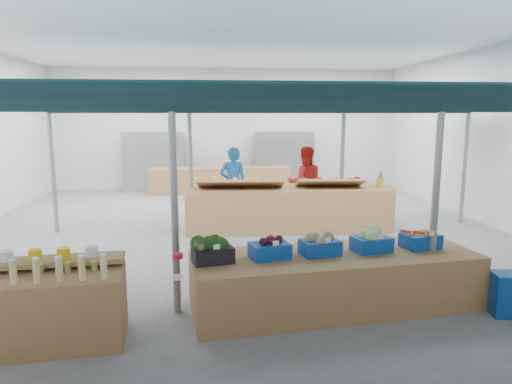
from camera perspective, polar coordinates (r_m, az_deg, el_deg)
floor at (r=10.16m, az=-2.46°, el=-5.19°), size 13.00×13.00×0.00m
hall at (r=11.26m, az=-2.95°, el=9.86°), size 13.00×13.00×13.00m
pole_grid at (r=8.20m, az=3.36°, el=4.11°), size 10.00×4.60×3.00m
awnings at (r=8.16m, az=3.42°, el=10.89°), size 9.50×7.08×0.30m
back_shelving_left at (r=16.02m, az=-12.63°, el=3.67°), size 2.00×0.50×2.00m
back_shelving_right at (r=16.09m, az=3.51°, el=3.91°), size 2.00×0.50×2.00m
bottle_shelf at (r=5.89m, az=-25.44°, el=-12.73°), size 1.94×1.30×1.11m
veg_counter at (r=6.42m, az=9.71°, el=-10.77°), size 3.97×1.74×0.75m
fruit_counter at (r=10.38m, az=4.06°, el=-2.11°), size 4.60×1.21×0.98m
far_counter at (r=15.49m, az=-4.52°, el=1.53°), size 4.77×1.20×0.85m
crate_stack at (r=6.95m, az=29.21°, el=-11.10°), size 0.52×0.41×0.57m
vendor_left at (r=11.26m, az=-2.88°, el=1.01°), size 0.68×0.46×1.83m
vendor_right at (r=11.48m, az=6.13°, el=1.14°), size 0.91×0.72×1.83m
crate_broccoli at (r=5.85m, az=-5.46°, el=-7.21°), size 0.57×0.46×0.35m
crate_beets at (r=5.99m, az=1.71°, el=-7.03°), size 0.57×0.46×0.29m
crate_celeriac at (r=6.19m, az=8.00°, el=-6.46°), size 0.57×0.46×0.31m
crate_cabbage at (r=6.48m, az=14.25°, el=-5.81°), size 0.57×0.46×0.35m
crate_carrots at (r=6.85m, az=19.86°, el=-5.66°), size 0.57×0.46×0.29m
sparrow at (r=5.69m, az=-7.03°, el=-6.81°), size 0.12×0.09×0.11m
pole_ribbon at (r=5.02m, az=-9.76°, el=-8.12°), size 0.12×0.12×0.28m
apple_heap_yellow at (r=10.07m, az=-1.95°, el=1.32°), size 1.94×0.80×0.27m
apple_heap_red at (r=10.33m, az=9.27°, el=1.42°), size 1.54×0.78×0.27m
pineapple at (r=10.65m, az=15.27°, el=1.53°), size 0.14×0.14×0.39m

